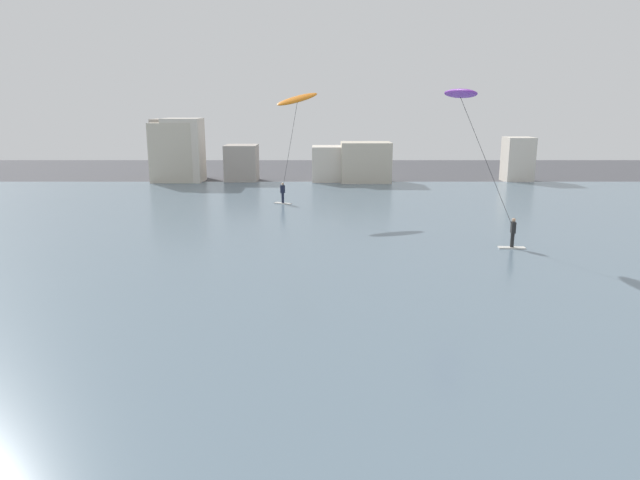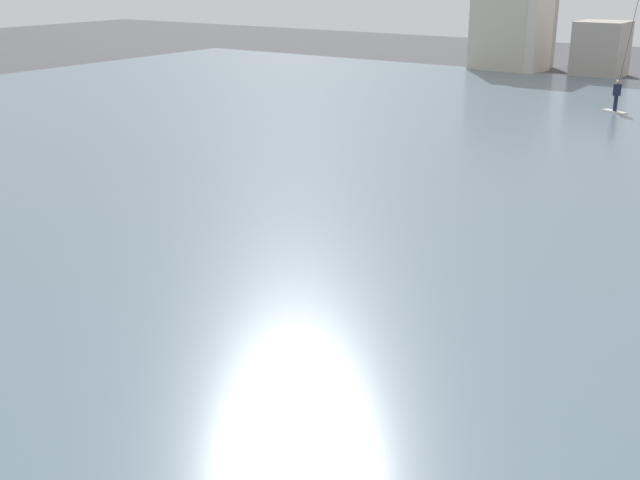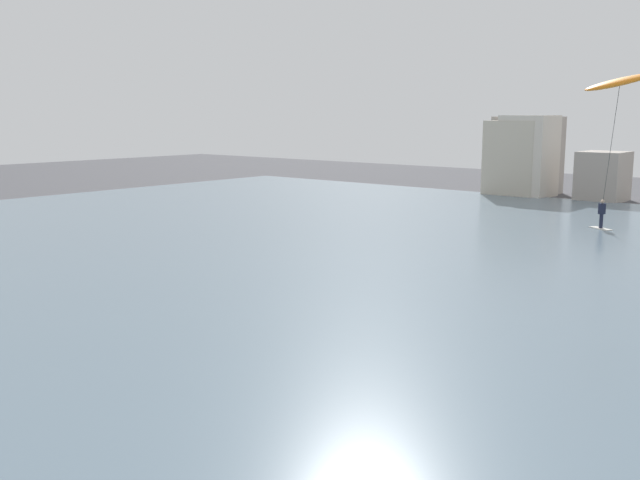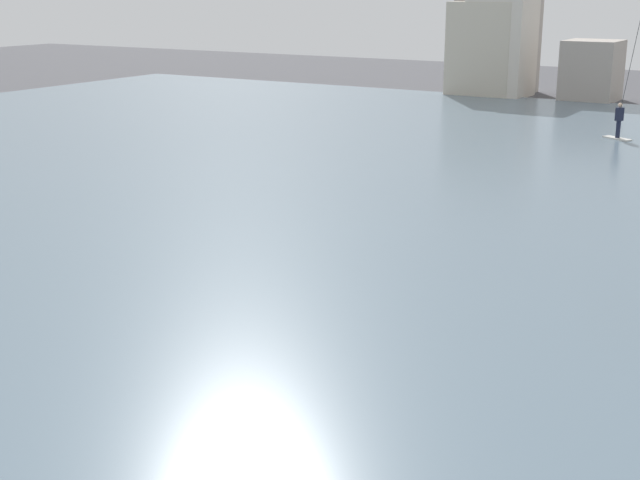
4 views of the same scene
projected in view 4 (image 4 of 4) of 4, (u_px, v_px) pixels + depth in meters
name	position (u px, v px, depth m)	size (l,w,h in m)	color
water_bay	(615.00, 205.00, 28.56)	(84.00, 52.00, 0.10)	slate
far_shore_buildings	(614.00, 59.00, 53.35)	(38.35, 5.99, 6.31)	beige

